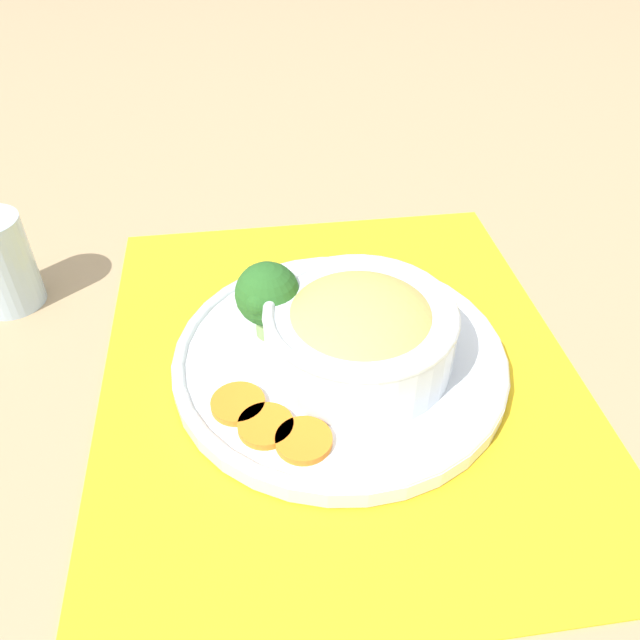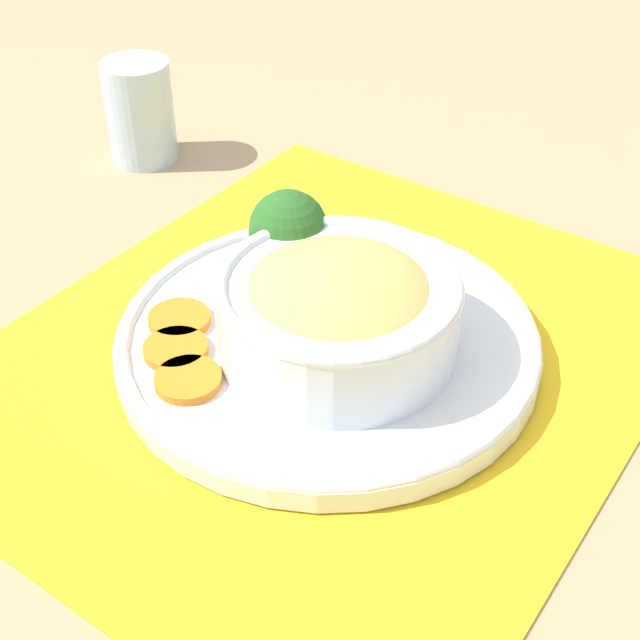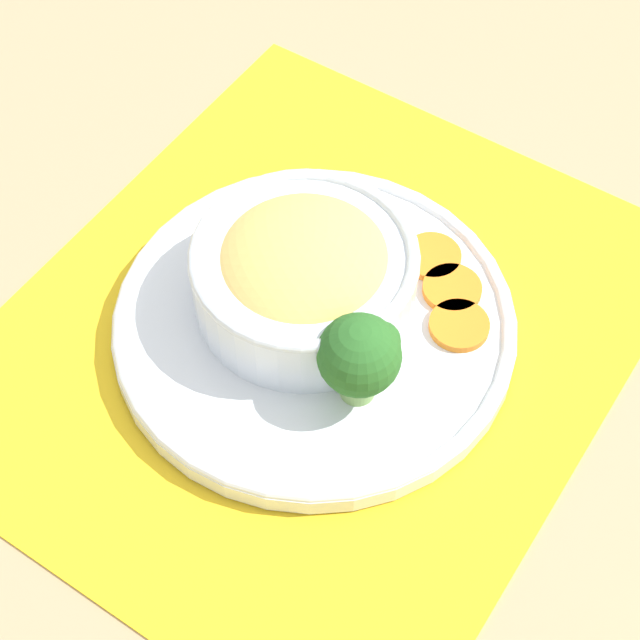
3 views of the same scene
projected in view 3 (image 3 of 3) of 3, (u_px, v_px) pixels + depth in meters
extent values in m
plane|color=tan|center=(315.00, 334.00, 0.81)|extent=(4.00, 4.00, 0.00)
cube|color=yellow|center=(315.00, 333.00, 0.81)|extent=(0.52, 0.44, 0.00)
cylinder|color=silver|center=(314.00, 325.00, 0.80)|extent=(0.30, 0.30, 0.02)
torus|color=silver|center=(314.00, 319.00, 0.79)|extent=(0.30, 0.30, 0.01)
cylinder|color=silver|center=(305.00, 279.00, 0.78)|extent=(0.16, 0.16, 0.05)
torus|color=silver|center=(304.00, 256.00, 0.76)|extent=(0.17, 0.17, 0.01)
ellipsoid|color=#E0B75B|center=(304.00, 268.00, 0.77)|extent=(0.13, 0.13, 0.06)
cylinder|color=#84AD5B|center=(358.00, 382.00, 0.75)|extent=(0.03, 0.03, 0.02)
sphere|color=#286023|center=(359.00, 355.00, 0.72)|extent=(0.06, 0.06, 0.06)
sphere|color=#286023|center=(382.00, 340.00, 0.72)|extent=(0.03, 0.03, 0.03)
sphere|color=#286023|center=(340.00, 364.00, 0.71)|extent=(0.02, 0.02, 0.02)
cylinder|color=orange|center=(459.00, 325.00, 0.78)|extent=(0.04, 0.04, 0.01)
cylinder|color=orange|center=(452.00, 289.00, 0.80)|extent=(0.04, 0.04, 0.01)
cylinder|color=orange|center=(432.00, 257.00, 0.82)|extent=(0.04, 0.04, 0.01)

